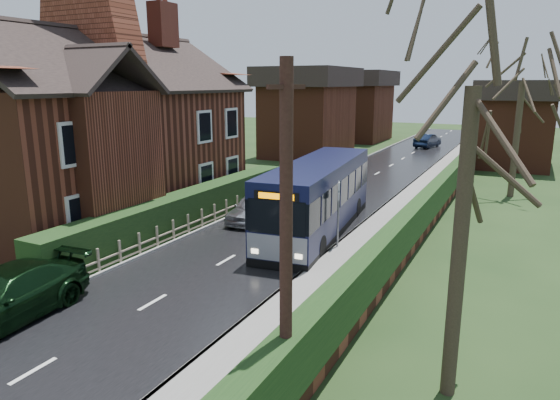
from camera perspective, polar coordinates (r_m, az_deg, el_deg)
The scene contains 18 objects.
ground at distance 16.85m, azimuth -9.89°, elevation -8.95°, with size 140.00×140.00×0.00m, color #29401B.
road at distance 25.16m, azimuth 3.64°, elevation -1.28°, with size 6.00×100.00×0.02m, color black.
pavement at distance 23.89m, azimuth 13.08°, elevation -2.25°, with size 2.50×100.00×0.14m, color slate.
kerb_right at distance 24.18m, azimuth 10.32°, elevation -1.93°, with size 0.12×100.00×0.14m, color gray.
kerb_left at distance 26.45m, azimuth -2.45°, elevation -0.46°, with size 0.12×100.00×0.10m, color gray.
front_hedge at distance 22.64m, azimuth -10.49°, elevation -1.06°, with size 1.20×16.00×1.60m, color black.
picket_fence at distance 22.30m, azimuth -8.90°, elevation -2.15°, with size 0.10×16.00×0.90m, color tan, non-canonical shape.
right_wall_hedge at distance 23.37m, azimuth 16.89°, elevation -0.42°, with size 0.60×50.00×1.80m.
brick_house at distance 25.11m, azimuth -20.11°, elevation 8.03°, with size 9.30×14.60×10.30m.
bus at distance 21.38m, azimuth 4.33°, elevation 0.25°, with size 3.35×10.25×3.06m.
car_silver at distance 23.24m, azimuth -3.11°, elevation -0.93°, with size 1.48×3.68×1.25m, color silver.
car_green at distance 15.49m, azimuth -29.04°, elevation -9.67°, with size 2.01×4.94×1.43m, color black.
car_distant at distance 52.25m, azimuth 16.50°, elevation 6.52°, with size 1.45×4.15×1.37m, color black.
bus_stop_sign at distance 19.06m, azimuth 6.69°, elevation -0.55°, with size 0.20×0.40×2.72m.
telegraph_pole at distance 8.79m, azimuth 0.69°, elevation -6.04°, with size 0.32×0.85×6.72m.
tree_right_near at distance 9.88m, azimuth 21.46°, elevation 14.52°, with size 4.14×4.14×8.94m.
tree_right_far at distance 30.68m, azimuth 26.07°, elevation 12.94°, with size 4.74×4.74×9.16m.
tree_house_side at distance 31.97m, azimuth -19.50°, elevation 15.76°, with size 4.78×4.78×10.86m.
Camera 1 is at (9.40, -12.48, 6.31)m, focal length 32.00 mm.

